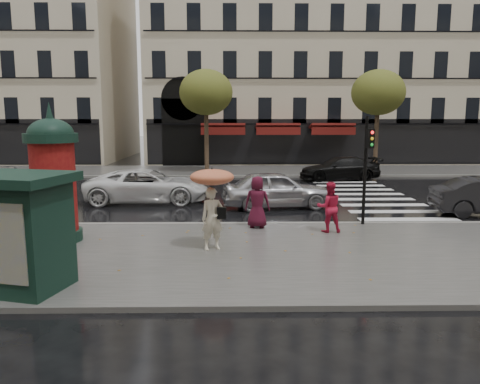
{
  "coord_description": "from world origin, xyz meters",
  "views": [
    {
      "loc": [
        -0.33,
        -12.31,
        3.62
      ],
      "look_at": [
        -0.11,
        1.5,
        1.41
      ],
      "focal_mm": 35.0,
      "sensor_mm": 36.0,
      "label": 1
    }
  ],
  "objects_px": {
    "traffic_light": "(367,160)",
    "car_black": "(340,169)",
    "man_burgundy": "(257,202)",
    "morris_column": "(53,176)",
    "woman_umbrella": "(212,195)",
    "woman_red": "(329,207)",
    "car_white": "(147,186)",
    "car_silver": "(276,189)",
    "newsstand": "(20,231)"
  },
  "relations": [
    {
      "from": "traffic_light",
      "to": "car_black",
      "type": "relative_size",
      "value": 0.77
    },
    {
      "from": "man_burgundy",
      "to": "morris_column",
      "type": "xyz_separation_m",
      "value": [
        -5.84,
        -1.53,
        1.05
      ]
    },
    {
      "from": "woman_umbrella",
      "to": "woman_red",
      "type": "distance_m",
      "value": 4.04
    },
    {
      "from": "man_burgundy",
      "to": "traffic_light",
      "type": "height_order",
      "value": "traffic_light"
    },
    {
      "from": "woman_umbrella",
      "to": "car_black",
      "type": "xyz_separation_m",
      "value": [
        6.78,
        14.81,
        -0.92
      ]
    },
    {
      "from": "car_white",
      "to": "car_black",
      "type": "distance_m",
      "value": 12.18
    },
    {
      "from": "morris_column",
      "to": "traffic_light",
      "type": "bearing_deg",
      "value": 11.42
    },
    {
      "from": "traffic_light",
      "to": "woman_red",
      "type": "bearing_deg",
      "value": -144.5
    },
    {
      "from": "woman_red",
      "to": "traffic_light",
      "type": "height_order",
      "value": "traffic_light"
    },
    {
      "from": "car_silver",
      "to": "car_white",
      "type": "relative_size",
      "value": 0.85
    },
    {
      "from": "morris_column",
      "to": "traffic_light",
      "type": "xyz_separation_m",
      "value": [
        9.41,
        1.9,
        0.27
      ]
    },
    {
      "from": "morris_column",
      "to": "newsstand",
      "type": "bearing_deg",
      "value": -79.29
    },
    {
      "from": "woman_red",
      "to": "car_white",
      "type": "height_order",
      "value": "woman_red"
    },
    {
      "from": "woman_umbrella",
      "to": "newsstand",
      "type": "relative_size",
      "value": 0.93
    },
    {
      "from": "man_burgundy",
      "to": "traffic_light",
      "type": "xyz_separation_m",
      "value": [
        3.57,
        0.37,
        1.32
      ]
    },
    {
      "from": "man_burgundy",
      "to": "newsstand",
      "type": "distance_m",
      "value": 7.43
    },
    {
      "from": "traffic_light",
      "to": "car_silver",
      "type": "distance_m",
      "value": 4.67
    },
    {
      "from": "morris_column",
      "to": "car_silver",
      "type": "xyz_separation_m",
      "value": [
        6.83,
        5.48,
        -1.25
      ]
    },
    {
      "from": "car_black",
      "to": "traffic_light",
      "type": "bearing_deg",
      "value": -14.6
    },
    {
      "from": "woman_red",
      "to": "morris_column",
      "type": "xyz_separation_m",
      "value": [
        -8.02,
        -0.91,
        1.1
      ]
    },
    {
      "from": "woman_umbrella",
      "to": "car_black",
      "type": "distance_m",
      "value": 16.31
    },
    {
      "from": "woman_umbrella",
      "to": "car_white",
      "type": "height_order",
      "value": "woman_umbrella"
    },
    {
      "from": "woman_umbrella",
      "to": "morris_column",
      "type": "height_order",
      "value": "morris_column"
    },
    {
      "from": "woman_umbrella",
      "to": "car_silver",
      "type": "bearing_deg",
      "value": 70.32
    },
    {
      "from": "newsstand",
      "to": "car_silver",
      "type": "relative_size",
      "value": 0.54
    },
    {
      "from": "morris_column",
      "to": "car_silver",
      "type": "relative_size",
      "value": 0.89
    },
    {
      "from": "woman_red",
      "to": "woman_umbrella",
      "type": "bearing_deg",
      "value": 26.29
    },
    {
      "from": "woman_red",
      "to": "car_white",
      "type": "bearing_deg",
      "value": -43.33
    },
    {
      "from": "woman_umbrella",
      "to": "car_silver",
      "type": "height_order",
      "value": "woman_umbrella"
    },
    {
      "from": "car_silver",
      "to": "car_black",
      "type": "distance_m",
      "value": 9.48
    },
    {
      "from": "newsstand",
      "to": "man_burgundy",
      "type": "bearing_deg",
      "value": 46.35
    },
    {
      "from": "traffic_light",
      "to": "newsstand",
      "type": "xyz_separation_m",
      "value": [
        -8.69,
        -5.74,
        -0.92
      ]
    },
    {
      "from": "car_silver",
      "to": "morris_column",
      "type": "bearing_deg",
      "value": 121.46
    },
    {
      "from": "man_burgundy",
      "to": "car_black",
      "type": "bearing_deg",
      "value": -105.18
    },
    {
      "from": "traffic_light",
      "to": "car_black",
      "type": "bearing_deg",
      "value": 81.03
    },
    {
      "from": "woman_umbrella",
      "to": "car_black",
      "type": "relative_size",
      "value": 0.48
    },
    {
      "from": "woman_umbrella",
      "to": "woman_red",
      "type": "bearing_deg",
      "value": 28.25
    },
    {
      "from": "car_white",
      "to": "car_black",
      "type": "xyz_separation_m",
      "value": [
        9.9,
        7.09,
        -0.05
      ]
    },
    {
      "from": "newsstand",
      "to": "car_silver",
      "type": "bearing_deg",
      "value": 56.78
    },
    {
      "from": "woman_umbrella",
      "to": "man_burgundy",
      "type": "relative_size",
      "value": 1.34
    },
    {
      "from": "man_burgundy",
      "to": "car_white",
      "type": "height_order",
      "value": "man_burgundy"
    },
    {
      "from": "morris_column",
      "to": "newsstand",
      "type": "xyz_separation_m",
      "value": [
        0.73,
        -3.84,
        -0.65
      ]
    },
    {
      "from": "morris_column",
      "to": "woman_red",
      "type": "bearing_deg",
      "value": 6.48
    },
    {
      "from": "newsstand",
      "to": "car_silver",
      "type": "height_order",
      "value": "newsstand"
    },
    {
      "from": "man_burgundy",
      "to": "car_silver",
      "type": "distance_m",
      "value": 4.08
    },
    {
      "from": "morris_column",
      "to": "car_black",
      "type": "bearing_deg",
      "value": 50.77
    },
    {
      "from": "newsstand",
      "to": "car_black",
      "type": "xyz_separation_m",
      "value": [
        10.57,
        17.67,
        -0.68
      ]
    },
    {
      "from": "woman_red",
      "to": "newsstand",
      "type": "distance_m",
      "value": 8.72
    },
    {
      "from": "woman_red",
      "to": "man_burgundy",
      "type": "relative_size",
      "value": 0.94
    },
    {
      "from": "car_silver",
      "to": "car_black",
      "type": "relative_size",
      "value": 0.95
    }
  ]
}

